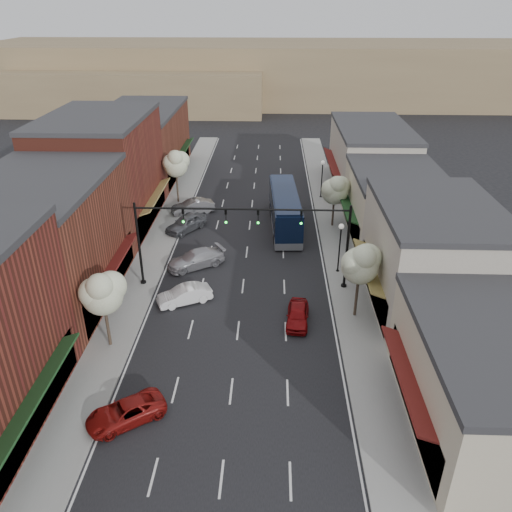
# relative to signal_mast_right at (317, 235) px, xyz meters

# --- Properties ---
(ground) EXTENTS (160.00, 160.00, 0.00)m
(ground) POSITION_rel_signal_mast_right_xyz_m (-5.62, -8.00, -4.62)
(ground) COLOR black
(ground) RESTS_ON ground
(sidewalk_left) EXTENTS (2.80, 73.00, 0.15)m
(sidewalk_left) POSITION_rel_signal_mast_right_xyz_m (-14.02, 10.50, -4.55)
(sidewalk_left) COLOR gray
(sidewalk_left) RESTS_ON ground
(sidewalk_right) EXTENTS (2.80, 73.00, 0.15)m
(sidewalk_right) POSITION_rel_signal_mast_right_xyz_m (2.78, 10.50, -4.55)
(sidewalk_right) COLOR gray
(sidewalk_right) RESTS_ON ground
(curb_left) EXTENTS (0.25, 73.00, 0.17)m
(curb_left) POSITION_rel_signal_mast_right_xyz_m (-12.62, 10.50, -4.55)
(curb_left) COLOR gray
(curb_left) RESTS_ON ground
(curb_right) EXTENTS (0.25, 73.00, 0.17)m
(curb_right) POSITION_rel_signal_mast_right_xyz_m (1.38, 10.50, -4.55)
(curb_right) COLOR gray
(curb_right) RESTS_ON ground
(bldg_left_midnear) EXTENTS (10.14, 14.10, 9.40)m
(bldg_left_midnear) POSITION_rel_signal_mast_right_xyz_m (-19.85, -2.00, 0.03)
(bldg_left_midnear) COLOR brown
(bldg_left_midnear) RESTS_ON ground
(bldg_left_midfar) EXTENTS (10.14, 14.10, 10.90)m
(bldg_left_midfar) POSITION_rel_signal_mast_right_xyz_m (-19.86, 12.00, 0.78)
(bldg_left_midfar) COLOR maroon
(bldg_left_midfar) RESTS_ON ground
(bldg_left_far) EXTENTS (10.14, 18.10, 8.40)m
(bldg_left_far) POSITION_rel_signal_mast_right_xyz_m (-19.84, 28.00, -0.46)
(bldg_left_far) COLOR brown
(bldg_left_far) RESTS_ON ground
(bldg_right_near) EXTENTS (9.14, 12.10, 5.90)m
(bldg_right_near) POSITION_rel_signal_mast_right_xyz_m (8.07, -14.00, -1.70)
(bldg_right_near) COLOR #BDB296
(bldg_right_near) RESTS_ON ground
(bldg_right_midnear) EXTENTS (9.14, 12.10, 7.90)m
(bldg_right_midnear) POSITION_rel_signal_mast_right_xyz_m (8.10, -2.00, -0.72)
(bldg_right_midnear) COLOR #ACA393
(bldg_right_midnear) RESTS_ON ground
(bldg_right_midfar) EXTENTS (9.14, 12.10, 6.40)m
(bldg_right_midfar) POSITION_rel_signal_mast_right_xyz_m (8.08, 10.00, -1.46)
(bldg_right_midfar) COLOR #BDB296
(bldg_right_midfar) RESTS_ON ground
(bldg_right_far) EXTENTS (9.14, 16.10, 7.40)m
(bldg_right_far) POSITION_rel_signal_mast_right_xyz_m (8.09, 24.00, -0.96)
(bldg_right_far) COLOR #ACA393
(bldg_right_far) RESTS_ON ground
(hill_far) EXTENTS (120.00, 30.00, 12.00)m
(hill_far) POSITION_rel_signal_mast_right_xyz_m (-5.62, 82.00, 1.38)
(hill_far) COLOR #7A6647
(hill_far) RESTS_ON ground
(hill_near) EXTENTS (50.00, 20.00, 8.00)m
(hill_near) POSITION_rel_signal_mast_right_xyz_m (-30.62, 70.00, -0.62)
(hill_near) COLOR #7A6647
(hill_near) RESTS_ON ground
(signal_mast_right) EXTENTS (8.22, 0.46, 7.00)m
(signal_mast_right) POSITION_rel_signal_mast_right_xyz_m (0.00, 0.00, 0.00)
(signal_mast_right) COLOR black
(signal_mast_right) RESTS_ON ground
(signal_mast_left) EXTENTS (8.22, 0.46, 7.00)m
(signal_mast_left) POSITION_rel_signal_mast_right_xyz_m (-11.24, 0.00, 0.00)
(signal_mast_left) COLOR black
(signal_mast_left) RESTS_ON ground
(tree_right_near) EXTENTS (2.85, 2.65, 5.95)m
(tree_right_near) POSITION_rel_signal_mast_right_xyz_m (2.73, -4.05, -0.17)
(tree_right_near) COLOR #47382B
(tree_right_near) RESTS_ON ground
(tree_right_far) EXTENTS (2.85, 2.65, 5.43)m
(tree_right_far) POSITION_rel_signal_mast_right_xyz_m (2.73, 11.95, -0.63)
(tree_right_far) COLOR #47382B
(tree_right_far) RESTS_ON ground
(tree_left_near) EXTENTS (2.85, 2.65, 5.69)m
(tree_left_near) POSITION_rel_signal_mast_right_xyz_m (-13.87, -8.05, -0.40)
(tree_left_near) COLOR #47382B
(tree_left_near) RESTS_ON ground
(tree_left_far) EXTENTS (2.85, 2.65, 6.13)m
(tree_left_far) POSITION_rel_signal_mast_right_xyz_m (-13.87, 17.95, -0.02)
(tree_left_far) COLOR #47382B
(tree_left_far) RESTS_ON ground
(lamp_post_near) EXTENTS (0.44, 0.44, 4.44)m
(lamp_post_near) POSITION_rel_signal_mast_right_xyz_m (2.18, 2.50, -1.62)
(lamp_post_near) COLOR black
(lamp_post_near) RESTS_ON ground
(lamp_post_far) EXTENTS (0.44, 0.44, 4.44)m
(lamp_post_far) POSITION_rel_signal_mast_right_xyz_m (2.18, 20.00, -1.62)
(lamp_post_far) COLOR black
(lamp_post_far) RESTS_ON ground
(coach_bus) EXTENTS (3.19, 11.85, 3.59)m
(coach_bus) POSITION_rel_signal_mast_right_xyz_m (-2.13, 11.90, -2.75)
(coach_bus) COLOR black
(coach_bus) RESTS_ON ground
(red_hatchback) EXTENTS (1.87, 3.92, 1.29)m
(red_hatchback) POSITION_rel_signal_mast_right_xyz_m (-1.48, -4.88, -3.97)
(red_hatchback) COLOR maroon
(red_hatchback) RESTS_ON ground
(parked_car_a) EXTENTS (4.63, 4.03, 1.19)m
(parked_car_a) POSITION_rel_signal_mast_right_xyz_m (-11.12, -14.46, -4.03)
(parked_car_a) COLOR maroon
(parked_car_a) RESTS_ON ground
(parked_car_b) EXTENTS (4.29, 3.05, 1.34)m
(parked_car_b) POSITION_rel_signal_mast_right_xyz_m (-9.86, -2.56, -3.95)
(parked_car_b) COLOR white
(parked_car_b) RESTS_ON ground
(parked_car_c) EXTENTS (5.33, 4.32, 1.45)m
(parked_car_c) POSITION_rel_signal_mast_right_xyz_m (-9.82, 3.14, -3.90)
(parked_car_c) COLOR #A9A9AF
(parked_car_c) RESTS_ON ground
(parked_car_d) EXTENTS (4.16, 4.82, 1.56)m
(parked_car_d) POSITION_rel_signal_mast_right_xyz_m (-11.82, 10.54, -3.84)
(parked_car_d) COLOR #4F5156
(parked_car_d) RESTS_ON ground
(parked_car_e) EXTENTS (4.77, 3.25, 1.49)m
(parked_car_e) POSITION_rel_signal_mast_right_xyz_m (-11.82, 15.04, -3.88)
(parked_car_e) COLOR gray
(parked_car_e) RESTS_ON ground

